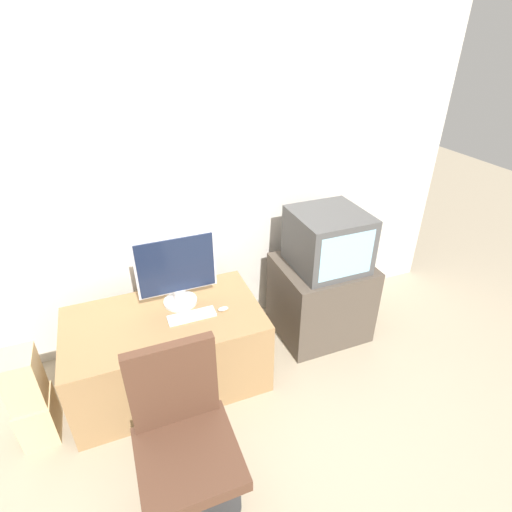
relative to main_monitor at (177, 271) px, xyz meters
name	(u,v)px	position (x,y,z in m)	size (l,w,h in m)	color
ground_plane	(256,459)	(0.20, -0.90, -0.81)	(12.00, 12.00, 0.00)	tan
wall_back	(185,174)	(0.20, 0.42, 0.49)	(4.40, 0.05, 2.60)	beige
desk	(168,350)	(-0.14, -0.12, -0.53)	(1.26, 0.72, 0.56)	#937047
side_stand	(320,297)	(1.09, -0.02, -0.50)	(0.67, 0.61, 0.63)	#4C4238
main_monitor	(177,271)	(0.00, 0.00, 0.00)	(0.52, 0.22, 0.50)	silver
keyboard	(192,316)	(0.03, -0.18, -0.24)	(0.31, 0.10, 0.01)	silver
mouse	(223,309)	(0.24, -0.19, -0.24)	(0.07, 0.03, 0.03)	silver
crt_tv	(328,240)	(1.10, -0.04, 0.03)	(0.50, 0.51, 0.42)	#474747
office_chair	(185,447)	(-0.20, -0.97, -0.39)	(0.49, 0.49, 0.95)	#333333
cardboard_box_lower	(38,417)	(-0.96, -0.26, -0.66)	(0.20, 0.25, 0.30)	#D1B27F
cardboard_box_upper	(23,379)	(-0.96, -0.26, -0.34)	(0.18, 0.20, 0.34)	#D1B27F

